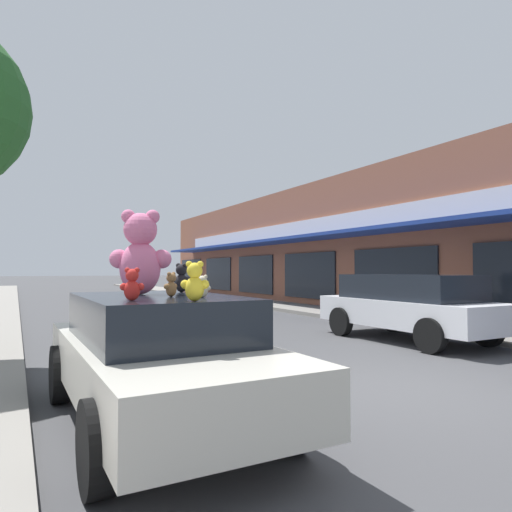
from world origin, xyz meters
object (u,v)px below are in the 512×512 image
object	(u,v)px
teddy_bear_brown	(171,285)
teddy_bear_yellow	(195,282)
teddy_bear_cream	(202,287)
teddy_bear_black	(182,278)
parked_car_far_center	(408,304)
teddy_bear_giant	(140,253)
teddy_bear_red	(132,285)
plush_art_car	(157,353)

from	to	relation	value
teddy_bear_brown	teddy_bear_yellow	xyz separation A→B (m)	(-0.02, -0.75, 0.05)
teddy_bear_cream	teddy_bear_yellow	distance (m)	0.53
teddy_bear_yellow	teddy_bear_black	bearing A→B (deg)	-72.41
teddy_bear_cream	parked_car_far_center	size ratio (longest dim) A/B	0.05
teddy_bear_giant	teddy_bear_red	bearing A→B (deg)	94.89
teddy_bear_brown	teddy_bear_yellow	distance (m)	0.75
teddy_bear_giant	teddy_bear_yellow	distance (m)	1.42
teddy_bear_yellow	teddy_bear_red	bearing A→B (deg)	-2.30
teddy_bear_brown	teddy_bear_red	distance (m)	0.65
plush_art_car	teddy_bear_black	xyz separation A→B (m)	(0.48, 0.63, 0.80)
teddy_bear_black	teddy_bear_yellow	distance (m)	1.71
plush_art_car	teddy_bear_brown	distance (m)	0.80
teddy_bear_yellow	teddy_bear_giant	bearing A→B (deg)	-51.50
plush_art_car	teddy_bear_brown	bearing A→B (deg)	-77.46
teddy_bear_giant	teddy_bear_cream	world-z (taller)	teddy_bear_giant
plush_art_car	teddy_bear_yellow	bearing A→B (deg)	-88.12
teddy_bear_giant	teddy_bear_brown	bearing A→B (deg)	127.06
teddy_bear_yellow	parked_car_far_center	xyz separation A→B (m)	(6.70, 3.91, -0.69)
teddy_bear_giant	teddy_bear_black	bearing A→B (deg)	-132.46
plush_art_car	teddy_bear_red	world-z (taller)	teddy_bear_red
plush_art_car	parked_car_far_center	xyz separation A→B (m)	(6.74, 2.89, 0.10)
teddy_bear_black	teddy_bear_cream	xyz separation A→B (m)	(-0.18, -1.19, -0.06)
parked_car_far_center	teddy_bear_red	bearing A→B (deg)	-153.43
teddy_bear_cream	teddy_bear_yellow	world-z (taller)	teddy_bear_yellow
teddy_bear_black	teddy_bear_cream	distance (m)	1.21
teddy_bear_cream	teddy_bear_yellow	xyz separation A→B (m)	(-0.25, -0.46, 0.06)
teddy_bear_yellow	teddy_bear_brown	bearing A→B (deg)	-59.11
teddy_bear_black	parked_car_far_center	size ratio (longest dim) A/B	0.08
teddy_bear_black	parked_car_far_center	xyz separation A→B (m)	(6.26, 2.26, -0.69)
teddy_bear_red	teddy_bear_yellow	world-z (taller)	teddy_bear_yellow
teddy_bear_brown	teddy_bear_black	distance (m)	1.00
teddy_bear_black	teddy_bear_cream	size ratio (longest dim) A/B	1.59
plush_art_car	teddy_bear_yellow	size ratio (longest dim) A/B	12.06
teddy_bear_brown	teddy_bear_black	world-z (taller)	teddy_bear_black
teddy_bear_cream	parked_car_far_center	world-z (taller)	teddy_bear_cream
teddy_bear_red	parked_car_far_center	world-z (taller)	teddy_bear_red
teddy_bear_brown	teddy_bear_cream	distance (m)	0.37
teddy_bear_red	teddy_bear_brown	bearing A→B (deg)	-120.54
teddy_bear_cream	teddy_bear_red	distance (m)	0.74
teddy_bear_brown	parked_car_far_center	distance (m)	7.42
plush_art_car	teddy_bear_yellow	world-z (taller)	teddy_bear_yellow
plush_art_car	teddy_bear_red	bearing A→B (deg)	-122.23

